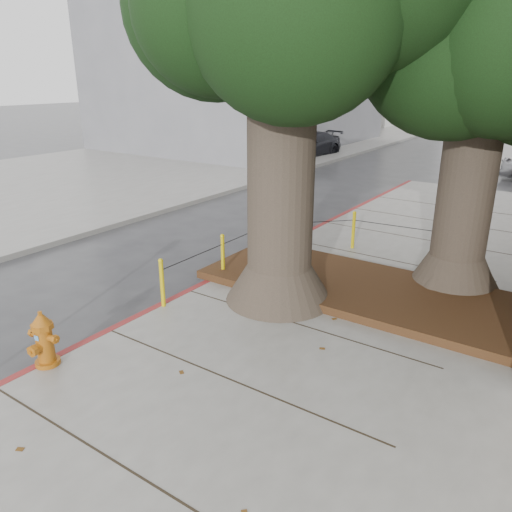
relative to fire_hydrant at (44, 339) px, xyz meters
The scene contains 9 objects.
ground 2.33m from the fire_hydrant, 32.97° to the left, with size 140.00×140.00×0.00m, color #28282B.
sidewalk_opposite 16.52m from the fire_hydrant, 137.13° to the left, with size 14.00×60.00×0.15m, color slate.
curb_red 3.77m from the fire_hydrant, 91.55° to the left, with size 0.14×26.00×0.16m, color maroon.
planter_bed 5.86m from the fire_hydrant, 61.39° to the left, with size 6.40×2.60×0.16m, color black.
building_far_grey 27.22m from the fire_hydrant, 119.42° to the left, with size 12.00×16.00×12.00m, color slate.
building_far_white 49.13m from the fire_hydrant, 108.09° to the left, with size 12.00×18.00×15.00m, color silver.
bollard_ring 5.70m from the fire_hydrant, 79.57° to the left, with size 3.79×5.39×0.95m.
fire_hydrant is the anchor object (origin of this frame).
car_dark 21.90m from the fire_hydrant, 108.86° to the left, with size 1.85×4.55×1.32m, color black.
Camera 1 is at (4.32, -4.76, 4.20)m, focal length 35.00 mm.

